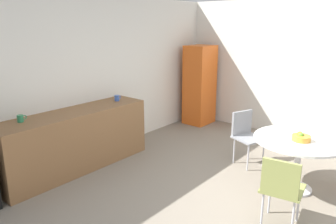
# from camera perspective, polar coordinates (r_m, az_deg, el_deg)

# --- Properties ---
(ground_plane) EXTENTS (6.00, 6.00, 0.00)m
(ground_plane) POSITION_cam_1_polar(r_m,az_deg,el_deg) (4.10, 15.06, -16.92)
(ground_plane) COLOR gray
(wall_back) EXTENTS (6.00, 0.10, 2.60)m
(wall_back) POSITION_cam_1_polar(r_m,az_deg,el_deg) (5.47, -13.69, 6.02)
(wall_back) COLOR white
(wall_back) RESTS_ON ground_plane
(wall_side_right) EXTENTS (0.10, 6.00, 2.60)m
(wall_side_right) POSITION_cam_1_polar(r_m,az_deg,el_deg) (6.41, 27.42, 6.06)
(wall_side_right) COLOR white
(wall_side_right) RESTS_ON ground_plane
(counter_block) EXTENTS (2.36, 0.60, 0.90)m
(counter_block) POSITION_cam_1_polar(r_m,az_deg,el_deg) (5.08, -15.97, -4.81)
(counter_block) COLOR brown
(counter_block) RESTS_ON ground_plane
(locker_cabinet) EXTENTS (0.60, 0.50, 1.70)m
(locker_cabinet) POSITION_cam_1_polar(r_m,az_deg,el_deg) (7.08, 5.60, 4.76)
(locker_cabinet) COLOR orange
(locker_cabinet) RESTS_ON ground_plane
(round_table) EXTENTS (1.16, 1.16, 0.72)m
(round_table) POSITION_cam_1_polar(r_m,az_deg,el_deg) (4.54, 22.14, -5.84)
(round_table) COLOR silver
(round_table) RESTS_ON ground_plane
(chair_olive) EXTENTS (0.48, 0.48, 0.83)m
(chair_olive) POSITION_cam_1_polar(r_m,az_deg,el_deg) (3.66, 19.37, -12.09)
(chair_olive) COLOR silver
(chair_olive) RESTS_ON ground_plane
(chair_gray) EXTENTS (0.54, 0.54, 0.83)m
(chair_gray) POSITION_cam_1_polar(r_m,az_deg,el_deg) (5.19, 13.51, -3.34)
(chair_gray) COLOR silver
(chair_gray) RESTS_ON ground_plane
(fruit_bowl) EXTENTS (0.23, 0.23, 0.11)m
(fruit_bowl) POSITION_cam_1_polar(r_m,az_deg,el_deg) (4.41, 22.45, -4.19)
(fruit_bowl) COLOR gold
(fruit_bowl) RESTS_ON round_table
(mug_white) EXTENTS (0.13, 0.08, 0.09)m
(mug_white) POSITION_cam_1_polar(r_m,az_deg,el_deg) (4.66, -24.60, -1.04)
(mug_white) COLOR #338C59
(mug_white) RESTS_ON counter_block
(mug_green) EXTENTS (0.13, 0.08, 0.09)m
(mug_green) POSITION_cam_1_polar(r_m,az_deg,el_deg) (5.45, -8.98, 2.47)
(mug_green) COLOR #3F66BF
(mug_green) RESTS_ON counter_block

